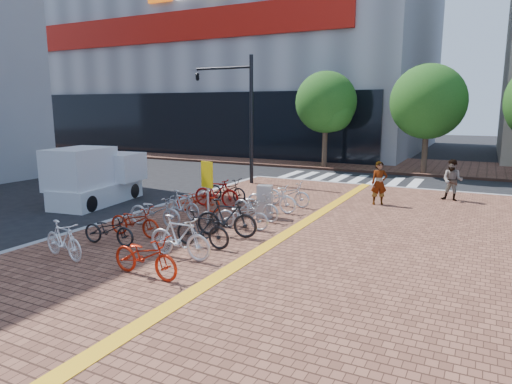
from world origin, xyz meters
The scene contains 30 objects.
ground centered at (0.00, 0.00, 0.00)m, with size 120.00×120.00×0.00m, color black.
sidewalk centered at (3.00, -5.00, 0.07)m, with size 14.00×34.00×0.15m, color brown.
tactile_strip centered at (2.00, -5.00, 0.16)m, with size 0.40×34.00×0.01m, color #F7AC15.
kerb_north centered at (3.00, 12.00, 0.08)m, with size 14.00×0.25×0.15m, color gray.
far_sidewalk centered at (0.00, 21.00, 0.07)m, with size 70.00×8.00×0.15m, color brown.
department_store centered at (-15.99, 31.95, 13.98)m, with size 36.00×24.27×28.00m.
crosswalk centered at (0.50, 14.00, 0.01)m, with size 7.50×4.00×0.01m.
street_trees centered at (5.04, 17.45, 4.10)m, with size 16.20×4.60×6.35m.
bike_0 centered at (-2.13, -2.57, 0.63)m, with size 0.45×1.60×0.96m, color white.
bike_1 centered at (-1.97, -1.18, 0.58)m, with size 0.57×1.64×0.86m, color black.
bike_2 centered at (-1.89, -0.22, 0.61)m, with size 0.61×1.75×0.92m, color #A51F0B.
bike_3 centered at (-2.11, 0.97, 0.65)m, with size 0.66×1.90×1.00m, color #ADACB1.
bike_4 centered at (-1.89, 2.14, 0.64)m, with size 0.46×1.63×0.98m, color #B2B3B7.
bike_5 centered at (-2.06, 3.33, 0.60)m, with size 0.60×1.71×0.90m, color red.
bike_6 centered at (-1.87, 4.29, 0.71)m, with size 0.52×1.85×1.11m, color #9E0E0B.
bike_7 centered at (-2.04, 5.39, 0.63)m, with size 0.64×1.82×0.96m, color black.
bike_8 centered at (0.53, -2.61, 0.63)m, with size 0.64×1.84×0.97m, color #B6220D.
bike_9 centered at (0.48, -1.26, 0.70)m, with size 0.52×1.84×1.10m, color silver.
bike_10 centered at (0.46, -0.21, 0.65)m, with size 0.47×1.67×1.00m, color black.
bike_11 centered at (0.53, 0.98, 0.71)m, with size 0.53×1.87×1.12m, color black.
bike_12 centered at (0.55, 1.94, 0.60)m, with size 0.59×1.70×0.89m, color #BCBBC0.
bike_13 centered at (0.38, 3.17, 0.64)m, with size 0.65×1.87×0.98m, color #AEADB2.
bike_14 centered at (0.37, 4.44, 0.65)m, with size 0.66×1.91×1.00m, color white.
bike_15 centered at (0.49, 5.62, 0.63)m, with size 0.64×1.84×0.97m, color silver.
pedestrian_a centered at (3.54, 7.54, 1.00)m, with size 0.62×0.41×1.70m, color gray.
pedestrian_b centered at (6.03, 9.64, 0.99)m, with size 0.82×0.64×1.68m, color #535969.
utility_box centered at (0.49, 3.64, 0.71)m, with size 0.51×0.37×1.12m, color #AAAAAE.
yellow_sign centered at (-1.00, 2.31, 1.54)m, with size 0.53×0.21×2.00m.
traffic_light_pole centered at (-4.69, 9.85, 4.44)m, with size 3.34×1.29×6.22m.
box_truck centered at (-6.98, 3.20, 1.09)m, with size 2.29×4.22×2.32m.
Camera 1 is at (7.16, -10.21, 3.92)m, focal length 32.00 mm.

